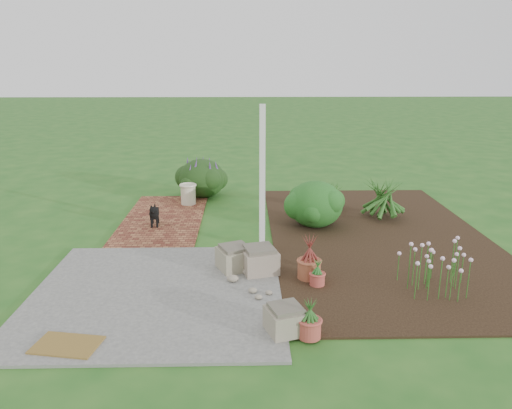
{
  "coord_description": "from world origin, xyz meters",
  "views": [
    {
      "loc": [
        0.0,
        -8.2,
        3.16
      ],
      "look_at": [
        0.2,
        0.4,
        0.7
      ],
      "focal_mm": 35.0,
      "sensor_mm": 36.0,
      "label": 1
    }
  ],
  "objects_px": {
    "black_dog": "(154,213)",
    "cream_ceramic_urn": "(188,194)",
    "stone_trough_near": "(286,320)",
    "evergreen_shrub": "(315,203)"
  },
  "relations": [
    {
      "from": "stone_trough_near",
      "to": "black_dog",
      "type": "relative_size",
      "value": 0.82
    },
    {
      "from": "stone_trough_near",
      "to": "evergreen_shrub",
      "type": "relative_size",
      "value": 0.4
    },
    {
      "from": "cream_ceramic_urn",
      "to": "evergreen_shrub",
      "type": "distance_m",
      "value": 3.12
    },
    {
      "from": "cream_ceramic_urn",
      "to": "evergreen_shrub",
      "type": "bearing_deg",
      "value": -30.45
    },
    {
      "from": "stone_trough_near",
      "to": "cream_ceramic_urn",
      "type": "bearing_deg",
      "value": 107.37
    },
    {
      "from": "stone_trough_near",
      "to": "black_dog",
      "type": "bearing_deg",
      "value": 119.14
    },
    {
      "from": "black_dog",
      "to": "cream_ceramic_urn",
      "type": "relative_size",
      "value": 1.16
    },
    {
      "from": "stone_trough_near",
      "to": "cream_ceramic_urn",
      "type": "relative_size",
      "value": 0.96
    },
    {
      "from": "stone_trough_near",
      "to": "cream_ceramic_urn",
      "type": "xyz_separation_m",
      "value": [
        -1.77,
        5.66,
        0.08
      ]
    },
    {
      "from": "stone_trough_near",
      "to": "evergreen_shrub",
      "type": "bearing_deg",
      "value": 77.42
    }
  ]
}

